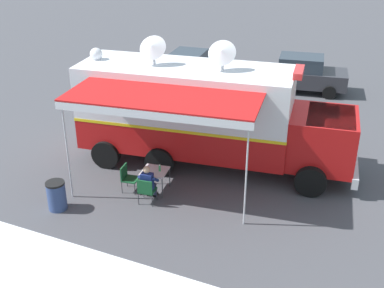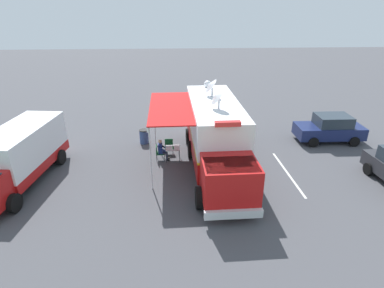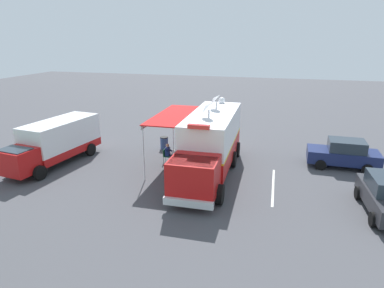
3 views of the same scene
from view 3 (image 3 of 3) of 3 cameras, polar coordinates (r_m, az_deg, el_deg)
The scene contains 11 objects.
ground_plane at distance 20.63m, azimuth 3.46°, elevation -4.17°, with size 100.00×100.00×0.00m, color #47474C.
lot_stripe at distance 18.71m, azimuth 13.83°, elevation -7.08°, with size 0.12×4.80×0.01m, color silver.
command_truck at distance 19.28m, azimuth 3.05°, elevation 0.39°, with size 5.01×9.54×4.53m.
folding_table at distance 21.20m, azimuth -2.44°, elevation -1.58°, with size 0.82×0.82×0.73m.
water_bottle at distance 21.00m, azimuth -2.49°, elevation -1.32°, with size 0.07×0.07×0.22m.
folding_chair_at_table at distance 21.48m, azimuth -4.48°, elevation -1.81°, with size 0.49×0.49×0.87m.
folding_chair_beside_table at distance 22.09m, azimuth -2.31°, elevation -1.21°, with size 0.49×0.49×0.87m.
seated_responder at distance 21.38m, azimuth -4.01°, elevation -1.51°, with size 0.67×0.56×1.25m.
trash_bin at distance 24.04m, azimuth -4.82°, elevation 0.20°, with size 0.57×0.57×0.91m.
support_truck at distance 22.72m, azimuth -22.47°, elevation 0.26°, with size 2.98×7.00×2.70m.
car_behind_truck at distance 22.55m, azimuth 24.71°, elevation -1.51°, with size 4.23×2.07×1.76m.
Camera 3 is at (-3.86, 18.72, 7.75)m, focal length 30.89 mm.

